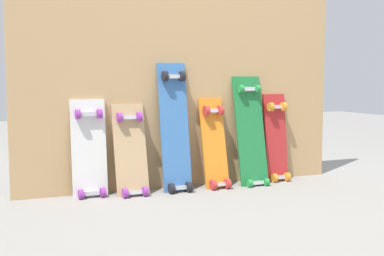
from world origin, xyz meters
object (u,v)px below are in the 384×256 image
(skateboard_natural, at_px, (131,155))
(skateboard_green, at_px, (251,136))
(skateboard_white, at_px, (89,154))
(skateboard_red, at_px, (276,142))
(skateboard_blue, at_px, (175,132))
(skateboard_orange, at_px, (215,148))

(skateboard_natural, relative_size, skateboard_green, 0.78)
(skateboard_white, xyz_separation_m, skateboard_green, (1.07, -0.05, 0.07))
(skateboard_green, xyz_separation_m, skateboard_red, (0.22, 0.04, -0.06))
(skateboard_white, bearing_deg, skateboard_natural, -9.80)
(skateboard_blue, distance_m, skateboard_red, 0.76)
(skateboard_blue, relative_size, skateboard_red, 1.31)
(skateboard_orange, distance_m, skateboard_green, 0.27)
(skateboard_red, bearing_deg, skateboard_white, 179.66)
(skateboard_natural, height_order, skateboard_red, skateboard_red)
(skateboard_blue, bearing_deg, skateboard_green, -0.97)
(skateboard_green, bearing_deg, skateboard_natural, 179.73)
(skateboard_orange, xyz_separation_m, skateboard_green, (0.26, -0.00, 0.07))
(skateboard_blue, relative_size, skateboard_orange, 1.35)
(skateboard_natural, distance_m, skateboard_blue, 0.31)
(skateboard_blue, bearing_deg, skateboard_natural, -178.96)
(skateboard_red, bearing_deg, skateboard_orange, -175.68)
(skateboard_white, distance_m, skateboard_blue, 0.54)
(skateboard_natural, distance_m, skateboard_orange, 0.56)
(skateboard_natural, bearing_deg, skateboard_orange, -0.22)
(skateboard_white, relative_size, skateboard_green, 0.82)
(skateboard_white, bearing_deg, skateboard_red, -0.34)
(skateboard_natural, relative_size, skateboard_blue, 0.72)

